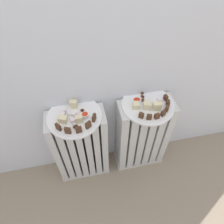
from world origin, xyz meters
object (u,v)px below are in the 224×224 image
radiator_left (81,147)px  plate_left (74,116)px  jam_bowl_left (85,115)px  radiator_right (142,136)px  fork (70,119)px  plate_right (148,105)px  jam_bowl_right (137,101)px

radiator_left → plate_left: bearing=180.0°
radiator_left → plate_left: (-0.00, 0.00, 0.33)m
jam_bowl_left → radiator_left: bearing=160.3°
plate_left → jam_bowl_left: size_ratio=7.73×
radiator_right → fork: fork is taller
radiator_right → plate_right: (-0.00, 0.00, 0.33)m
jam_bowl_left → fork: jam_bowl_left is taller
radiator_right → jam_bowl_right: size_ratio=13.60×
radiator_right → jam_bowl_right: jam_bowl_right is taller
radiator_right → jam_bowl_left: (-0.37, -0.02, 0.35)m
radiator_right → fork: 0.56m
jam_bowl_right → fork: jam_bowl_right is taller
radiator_right → fork: bearing=-177.3°
plate_left → plate_right: size_ratio=1.00×
plate_right → fork: size_ratio=3.09×
radiator_right → plate_right: plate_right is taller
radiator_left → fork: fork is taller
radiator_left → radiator_right: bearing=0.0°
plate_right → jam_bowl_left: bearing=-176.7°
plate_left → jam_bowl_right: jam_bowl_right is taller
plate_left → jam_bowl_right: bearing=4.4°
radiator_left → jam_bowl_left: (0.06, -0.02, 0.35)m
jam_bowl_left → fork: bearing=-179.6°
fork → radiator_right: bearing=2.7°
radiator_right → jam_bowl_left: bearing=-176.7°
radiator_left → jam_bowl_right: 0.50m
radiator_left → fork: size_ratio=6.37×
plate_right → jam_bowl_left: (-0.37, -0.02, 0.02)m
jam_bowl_left → fork: (-0.08, -0.00, -0.01)m
jam_bowl_left → plate_left: bearing=160.3°
radiator_right → jam_bowl_right: (-0.06, 0.03, 0.34)m
plate_right → jam_bowl_right: bearing=154.9°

